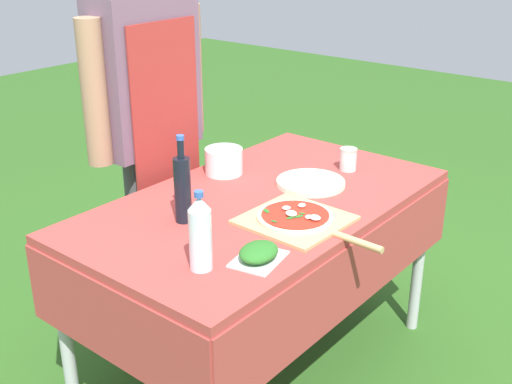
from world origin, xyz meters
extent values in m
plane|color=#2D5B1E|center=(0.00, 0.00, 0.00)|extent=(12.00, 12.00, 0.00)
cube|color=#A83D38|center=(0.00, 0.00, 0.76)|extent=(1.47, 0.85, 0.04)
cube|color=#A83D38|center=(0.00, -0.43, 0.60)|extent=(1.47, 0.01, 0.28)
cube|color=#A83D38|center=(0.00, 0.43, 0.60)|extent=(1.47, 0.01, 0.28)
cube|color=#A83D38|center=(-0.74, 0.00, 0.60)|extent=(0.01, 0.85, 0.28)
cube|color=#A83D38|center=(0.74, 0.00, 0.60)|extent=(0.01, 0.85, 0.28)
cylinder|color=#B7B7BC|center=(0.68, -0.36, 0.37)|extent=(0.05, 0.05, 0.74)
cylinder|color=#B7B7BC|center=(-0.68, 0.36, 0.37)|extent=(0.05, 0.05, 0.74)
cylinder|color=#B7B7BC|center=(0.68, 0.36, 0.37)|extent=(0.05, 0.05, 0.74)
cylinder|color=#4C4C51|center=(0.09, 0.61, 0.43)|extent=(0.12, 0.12, 0.85)
cylinder|color=#4C4C51|center=(-0.08, 0.61, 0.43)|extent=(0.12, 0.12, 0.85)
cube|color=#6B5166|center=(0.00, 0.61, 1.17)|extent=(0.47, 0.21, 0.64)
cube|color=#9E2D28|center=(0.01, 0.51, 0.93)|extent=(0.37, 0.02, 0.92)
cylinder|color=#A37A5B|center=(0.27, 0.62, 1.14)|extent=(0.10, 0.10, 0.57)
cylinder|color=#A37A5B|center=(-0.27, 0.60, 1.14)|extent=(0.10, 0.10, 0.57)
cube|color=tan|center=(-0.08, -0.21, 0.78)|extent=(0.34, 0.34, 0.01)
cylinder|color=tan|center=(-0.08, -0.47, 0.78)|extent=(0.03, 0.18, 0.02)
cylinder|color=beige|center=(-0.08, -0.21, 0.79)|extent=(0.27, 0.27, 0.01)
cylinder|color=#B22819|center=(-0.08, -0.21, 0.80)|extent=(0.24, 0.24, 0.00)
ellipsoid|color=white|center=(-0.01, -0.20, 0.81)|extent=(0.03, 0.03, 0.01)
ellipsoid|color=white|center=(-0.10, -0.21, 0.81)|extent=(0.05, 0.05, 0.02)
ellipsoid|color=white|center=(-0.07, -0.29, 0.81)|extent=(0.04, 0.04, 0.02)
ellipsoid|color=white|center=(-0.07, -0.17, 0.81)|extent=(0.04, 0.04, 0.01)
ellipsoid|color=white|center=(-0.08, -0.27, 0.81)|extent=(0.04, 0.04, 0.01)
ellipsoid|color=#286B23|center=(-0.06, -0.23, 0.81)|extent=(0.02, 0.03, 0.00)
ellipsoid|color=#286B23|center=(-0.09, -0.24, 0.81)|extent=(0.04, 0.03, 0.00)
ellipsoid|color=#286B23|center=(-0.11, -0.22, 0.81)|extent=(0.04, 0.03, 0.00)
ellipsoid|color=#286B23|center=(-0.12, -0.12, 0.81)|extent=(0.03, 0.04, 0.00)
ellipsoid|color=#286B23|center=(-0.17, -0.20, 0.81)|extent=(0.01, 0.03, 0.00)
cylinder|color=black|center=(-0.32, 0.09, 0.89)|extent=(0.06, 0.06, 0.23)
cylinder|color=black|center=(-0.32, 0.09, 1.04)|extent=(0.02, 0.02, 0.07)
cylinder|color=#335BB2|center=(-0.32, 0.09, 1.08)|extent=(0.03, 0.03, 0.02)
cylinder|color=silver|center=(-0.52, -0.19, 0.87)|extent=(0.07, 0.07, 0.19)
cone|color=silver|center=(-0.52, -0.19, 0.99)|extent=(0.07, 0.07, 0.04)
cylinder|color=#335BB2|center=(-0.52, -0.19, 1.02)|extent=(0.03, 0.03, 0.02)
cube|color=silver|center=(-0.37, -0.29, 0.78)|extent=(0.20, 0.17, 0.01)
ellipsoid|color=#286B23|center=(-0.37, -0.29, 0.80)|extent=(0.17, 0.14, 0.04)
cylinder|color=silver|center=(0.12, 0.29, 0.83)|extent=(0.16, 0.16, 0.11)
cylinder|color=beige|center=(0.24, -0.06, 0.78)|extent=(0.28, 0.28, 0.00)
cylinder|color=beige|center=(0.24, -0.06, 0.78)|extent=(0.27, 0.27, 0.00)
cylinder|color=beige|center=(0.24, -0.06, 0.79)|extent=(0.27, 0.27, 0.00)
cylinder|color=beige|center=(0.24, -0.06, 0.79)|extent=(0.27, 0.27, 0.00)
cylinder|color=silver|center=(0.48, -0.09, 0.82)|extent=(0.07, 0.07, 0.09)
cylinder|color=#B22819|center=(0.48, -0.09, 0.81)|extent=(0.06, 0.06, 0.06)
cylinder|color=#B7B2A3|center=(0.48, -0.09, 0.87)|extent=(0.07, 0.07, 0.01)
camera|label=1|loc=(-1.74, -1.39, 1.74)|focal=45.00mm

